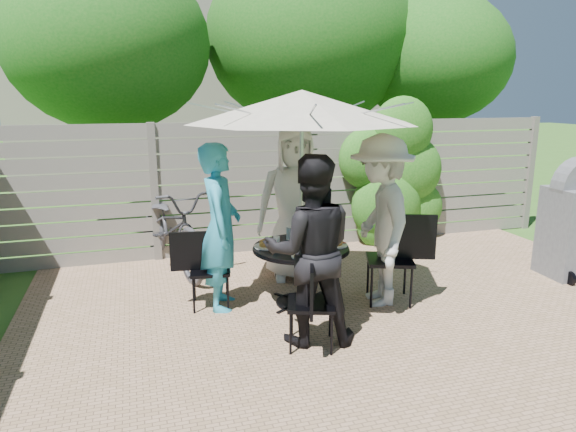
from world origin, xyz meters
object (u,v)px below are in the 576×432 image
object	(u,v)px
chair_left	(209,285)
person_front	(310,251)
glass_back	(289,233)
person_back	(295,204)
chair_back	(294,252)
glass_left	(277,243)
bicycle	(172,228)
glass_front	(314,247)
chair_front	(311,321)
plate_front	(305,254)
plate_back	(298,235)
person_left	(220,228)
plate_left	(267,245)
person_right	(380,221)
chair_right	(391,276)
coffee_cup	(308,235)
patio_table	(301,264)
plate_right	(335,243)
umbrella	(302,107)
syrup_jug	(295,238)

from	to	relation	value
chair_left	person_front	world-z (taller)	person_front
glass_back	person_back	bearing A→B (deg)	66.78
chair_back	glass_left	bearing A→B (deg)	-6.39
bicycle	glass_front	bearing A→B (deg)	-71.53
chair_front	person_front	size ratio (longest dim) A/B	0.49
plate_front	plate_back	bearing A→B (deg)	77.20
person_back	chair_front	bearing A→B (deg)	-90.05
person_left	plate_left	xyz separation A→B (m)	(0.46, -0.10, -0.19)
person_right	glass_back	size ratio (longest dim) A/B	12.94
person_back	chair_front	world-z (taller)	person_back
person_back	chair_right	bearing A→B (deg)	-40.73
chair_back	person_left	size ratio (longest dim) A/B	0.56
person_back	glass_left	size ratio (longest dim) A/B	13.24
coffee_cup	patio_table	bearing A→B (deg)	-127.25
plate_right	coffee_cup	size ratio (longest dim) A/B	2.17
chair_back	bicycle	size ratio (longest dim) A/B	0.47
umbrella	syrup_jug	xyz separation A→B (m)	(-0.05, 0.06, -1.34)
plate_left	plate_right	world-z (taller)	same
plate_left	chair_left	bearing A→B (deg)	167.31
chair_right	plate_right	xyz separation A→B (m)	(-0.59, 0.14, 0.38)
plate_front	plate_right	distance (m)	0.51
chair_back	glass_front	xyz separation A→B (m)	(-0.17, -1.22, 0.43)
person_right	bicycle	distance (m)	2.71
chair_right	person_right	world-z (taller)	person_right
chair_left	syrup_jug	distance (m)	1.03
chair_left	person_left	distance (m)	0.63
person_left	chair_right	world-z (taller)	person_left
patio_table	plate_front	xyz separation A→B (m)	(-0.08, -0.35, 0.22)
patio_table	chair_right	bearing A→B (deg)	-12.93
chair_back	plate_left	bearing A→B (deg)	-13.21
person_back	chair_right	distance (m)	1.42
person_back	coffee_cup	size ratio (longest dim) A/B	15.45
plate_right	glass_left	size ratio (longest dim) A/B	1.86
chair_left	plate_left	bearing A→B (deg)	-4.67
plate_right	bicycle	world-z (taller)	bicycle
chair_right	umbrella	bearing A→B (deg)	7.55
syrup_jug	chair_back	bearing A→B (deg)	73.32
chair_front	glass_back	distance (m)	1.31
plate_back	syrup_jug	distance (m)	0.32
glass_front	coffee_cup	xyz separation A→B (m)	(0.10, 0.47, -0.01)
bicycle	person_front	bearing A→B (deg)	-82.23
chair_left	plate_front	world-z (taller)	chair_left
chair_back	person_back	size ratio (longest dim) A/B	0.52
patio_table	chair_front	distance (m)	0.98
chair_back	plate_left	distance (m)	1.10
person_left	plate_back	xyz separation A→B (m)	(0.89, 0.17, -0.19)
chair_left	person_left	size ratio (longest dim) A/B	0.48
glass_back	person_left	bearing A→B (deg)	-173.10
chair_back	person_right	world-z (taller)	person_right
umbrella	plate_back	xyz separation A→B (m)	(0.08, 0.35, -1.40)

